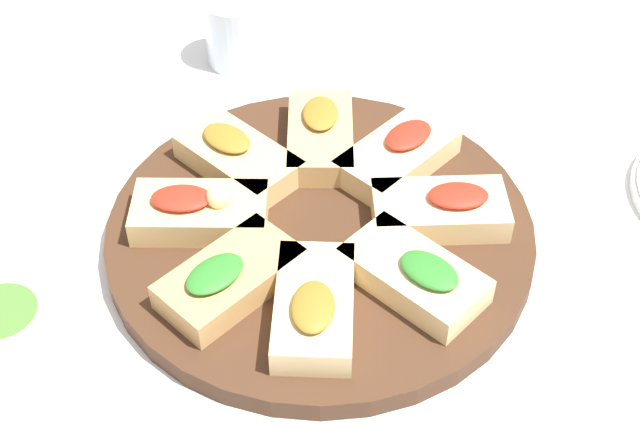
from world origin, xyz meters
TOP-DOWN VIEW (x-y plane):
  - ground_plane at (0.00, 0.00)m, footprint 3.00×3.00m
  - serving_board at (0.00, 0.00)m, footprint 0.42×0.42m
  - focaccia_slice_0 at (-0.03, 0.11)m, footprint 0.10×0.14m
  - focaccia_slice_1 at (-0.10, 0.06)m, footprint 0.15×0.13m
  - focaccia_slice_2 at (-0.11, -0.03)m, footprint 0.14×0.10m
  - focaccia_slice_3 at (-0.07, -0.10)m, footprint 0.13×0.15m
  - focaccia_slice_4 at (0.03, -0.11)m, footprint 0.09×0.14m
  - focaccia_slice_5 at (0.10, -0.07)m, footprint 0.15×0.13m
  - focaccia_slice_6 at (0.12, 0.02)m, footprint 0.14×0.09m
  - focaccia_slice_7 at (0.07, 0.09)m, footprint 0.13×0.14m
  - water_glass at (-0.09, -0.32)m, footprint 0.07×0.07m
  - dipping_bowl at (0.30, -0.07)m, footprint 0.08×0.08m

SIDE VIEW (x-z plane):
  - ground_plane at x=0.00m, z-range 0.00..0.00m
  - serving_board at x=0.00m, z-range 0.00..0.02m
  - dipping_bowl at x=0.30m, z-range 0.00..0.03m
  - focaccia_slice_0 at x=-0.03m, z-range 0.02..0.06m
  - focaccia_slice_1 at x=-0.10m, z-range 0.02..0.06m
  - focaccia_slice_2 at x=-0.11m, z-range 0.02..0.06m
  - focaccia_slice_3 at x=-0.07m, z-range 0.02..0.06m
  - focaccia_slice_4 at x=0.03m, z-range 0.02..0.06m
  - focaccia_slice_6 at x=0.12m, z-range 0.02..0.06m
  - focaccia_slice_7 at x=0.07m, z-range 0.02..0.06m
  - focaccia_slice_5 at x=0.10m, z-range 0.02..0.06m
  - water_glass at x=-0.09m, z-range 0.00..0.08m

